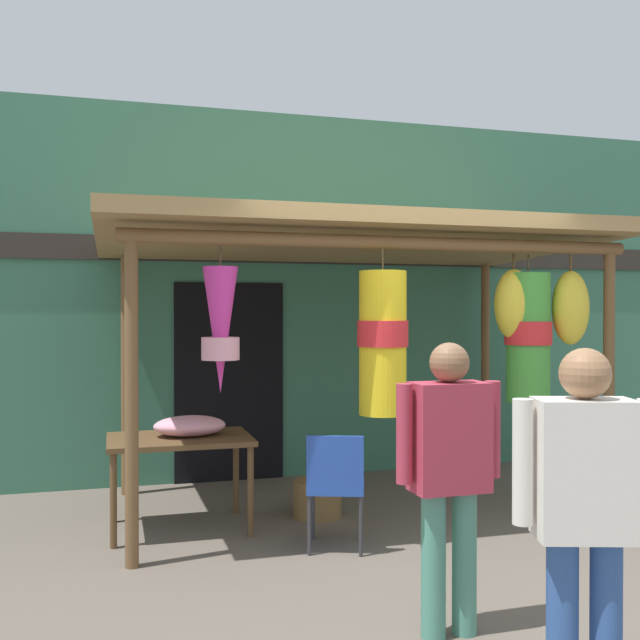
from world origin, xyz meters
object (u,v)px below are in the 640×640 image
wicker_basket_by_table (317,498)px  customer_foreground (585,504)px  folding_chair (336,481)px  vendor_in_orange (449,464)px  flower_heap_on_table (191,426)px  display_table (180,447)px

wicker_basket_by_table → customer_foreground: 3.33m
folding_chair → vendor_in_orange: size_ratio=0.54×
flower_heap_on_table → customer_foreground: 3.44m
vendor_in_orange → display_table: bearing=117.6°
vendor_in_orange → customer_foreground: (0.17, -0.90, 0.01)m
flower_heap_on_table → vendor_in_orange: (1.10, -2.29, 0.10)m
display_table → wicker_basket_by_table: (1.13, 0.05, -0.50)m
wicker_basket_by_table → vendor_in_orange: (0.06, -2.33, 0.75)m
wicker_basket_by_table → display_table: bearing=-177.6°
wicker_basket_by_table → folding_chair: bearing=-97.3°
display_table → wicker_basket_by_table: size_ratio=2.74×
display_table → customer_foreground: (1.37, -3.18, 0.27)m
flower_heap_on_table → folding_chair: 1.29m
flower_heap_on_table → vendor_in_orange: 2.55m
flower_heap_on_table → wicker_basket_by_table: 1.23m
wicker_basket_by_table → customer_foreground: size_ratio=0.26×
flower_heap_on_table → vendor_in_orange: vendor_in_orange is taller
display_table → folding_chair: (1.02, -0.84, -0.14)m
wicker_basket_by_table → vendor_in_orange: 2.45m
customer_foreground → wicker_basket_by_table: bearing=94.1°
flower_heap_on_table → customer_foreground: bearing=-68.3°
customer_foreground → display_table: bearing=113.2°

